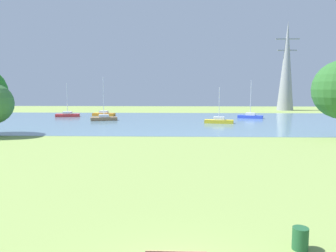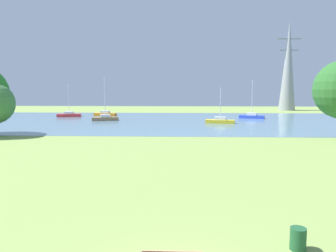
# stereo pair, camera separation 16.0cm
# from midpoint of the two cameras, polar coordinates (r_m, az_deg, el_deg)

# --- Properties ---
(ground_plane) EXTENTS (160.00, 160.00, 0.00)m
(ground_plane) POSITION_cam_midpoint_polar(r_m,az_deg,el_deg) (31.40, 1.77, -4.00)
(ground_plane) COLOR #7F994C
(litter_bin) EXTENTS (0.56, 0.56, 0.80)m
(litter_bin) POSITION_cam_midpoint_polar(r_m,az_deg,el_deg) (13.07, 21.82, -17.83)
(litter_bin) COLOR #1E512D
(litter_bin) RESTS_ON ground
(water_surface) EXTENTS (140.00, 40.00, 0.02)m
(water_surface) POSITION_cam_midpoint_polar(r_m,az_deg,el_deg) (59.16, 1.94, 0.91)
(water_surface) COLOR slate
(water_surface) RESTS_ON ground
(sailboat_blue) EXTENTS (5.03, 2.97, 7.47)m
(sailboat_blue) POSITION_cam_midpoint_polar(r_m,az_deg,el_deg) (66.10, 14.15, 1.70)
(sailboat_blue) COLOR blue
(sailboat_blue) RESTS_ON water_surface
(sailboat_yellow) EXTENTS (5.00, 2.38, 6.04)m
(sailboat_yellow) POSITION_cam_midpoint_polar(r_m,az_deg,el_deg) (55.31, 8.83, 0.92)
(sailboat_yellow) COLOR yellow
(sailboat_yellow) RESTS_ON water_surface
(sailboat_orange) EXTENTS (4.98, 2.23, 7.24)m
(sailboat_orange) POSITION_cam_midpoint_polar(r_m,az_deg,el_deg) (71.57, -11.25, 2.11)
(sailboat_orange) COLOR orange
(sailboat_orange) RESTS_ON water_surface
(sailboat_red) EXTENTS (4.99, 2.31, 6.98)m
(sailboat_red) POSITION_cam_midpoint_polar(r_m,az_deg,el_deg) (70.97, -17.24, 1.91)
(sailboat_red) COLOR red
(sailboat_red) RESTS_ON water_surface
(sailboat_brown) EXTENTS (5.03, 2.71, 8.00)m
(sailboat_brown) POSITION_cam_midpoint_polar(r_m,az_deg,el_deg) (60.83, -11.24, 1.39)
(sailboat_brown) COLOR brown
(sailboat_brown) RESTS_ON water_surface
(electricity_pylon) EXTENTS (6.40, 4.40, 24.04)m
(electricity_pylon) POSITION_cam_midpoint_polar(r_m,az_deg,el_deg) (95.46, 20.00, 9.85)
(electricity_pylon) COLOR gray
(electricity_pylon) RESTS_ON ground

